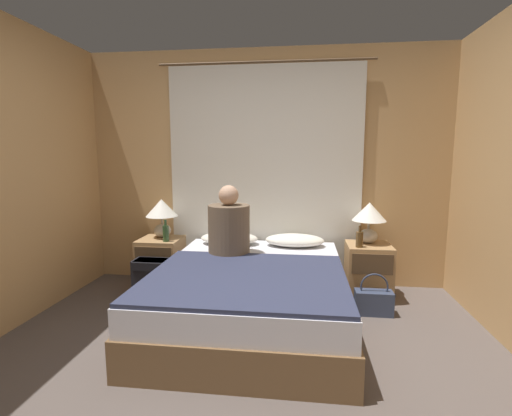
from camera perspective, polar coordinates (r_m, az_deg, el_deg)
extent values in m
plane|color=#564C47|center=(2.41, -4.32, -27.57)|extent=(16.00, 16.00, 0.00)
cube|color=tan|center=(4.03, 1.39, 6.03)|extent=(3.93, 0.06, 2.50)
cube|color=silver|center=(3.97, 1.30, 4.73)|extent=(2.04, 0.03, 2.32)
cylinder|color=brown|center=(4.07, 1.36, 21.58)|extent=(2.24, 0.02, 0.02)
cube|color=brown|center=(3.21, -0.66, -14.91)|extent=(1.53, 1.93, 0.29)
cube|color=silver|center=(3.13, -0.66, -10.81)|extent=(1.49, 1.89, 0.20)
cube|color=#A87F51|center=(4.08, -14.37, -8.22)|extent=(0.42, 0.41, 0.53)
cube|color=#4C3823|center=(3.86, -15.57, -7.20)|extent=(0.37, 0.02, 0.19)
cube|color=#A87F51|center=(3.87, 16.85, -9.24)|extent=(0.42, 0.41, 0.53)
cube|color=#4C3823|center=(3.64, 17.49, -8.26)|extent=(0.37, 0.02, 0.19)
ellipsoid|color=#B2A899|center=(4.06, -14.20, -3.38)|extent=(0.18, 0.18, 0.14)
cylinder|color=#B2A893|center=(4.04, -14.26, -1.81)|extent=(0.02, 0.02, 0.08)
cone|color=white|center=(4.02, -14.32, 0.04)|extent=(0.33, 0.33, 0.18)
ellipsoid|color=#B2A899|center=(3.85, 16.89, -4.14)|extent=(0.18, 0.18, 0.14)
cylinder|color=#B2A893|center=(3.83, 16.96, -2.48)|extent=(0.02, 0.02, 0.08)
cone|color=white|center=(3.81, 17.04, -0.53)|extent=(0.33, 0.33, 0.18)
ellipsoid|color=silver|center=(3.85, -4.15, -4.68)|extent=(0.59, 0.35, 0.12)
ellipsoid|color=silver|center=(3.78, 5.96, -4.95)|extent=(0.59, 0.35, 0.12)
cube|color=#2D334C|center=(2.80, -1.53, -10.63)|extent=(1.47, 1.25, 0.03)
cylinder|color=brown|center=(3.42, -4.18, -3.40)|extent=(0.38, 0.38, 0.46)
sphere|color=tan|center=(3.37, -4.24, 1.98)|extent=(0.18, 0.18, 0.18)
cylinder|color=#2D4C28|center=(3.86, -13.70, -3.84)|extent=(0.06, 0.06, 0.16)
cylinder|color=#2D4C28|center=(3.84, -13.76, -2.21)|extent=(0.02, 0.02, 0.06)
cylinder|color=#513819|center=(3.66, 15.63, -4.70)|extent=(0.07, 0.07, 0.15)
cylinder|color=#513819|center=(3.63, 15.69, -3.10)|extent=(0.02, 0.02, 0.06)
cube|color=black|center=(3.76, -15.72, -10.67)|extent=(0.33, 0.19, 0.41)
cube|color=black|center=(3.70, -15.93, -8.32)|extent=(0.30, 0.20, 0.08)
cube|color=#333D56|center=(3.54, 17.64, -13.70)|extent=(0.33, 0.15, 0.21)
torus|color=#2B3449|center=(3.49, 17.75, -11.47)|extent=(0.24, 0.02, 0.24)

